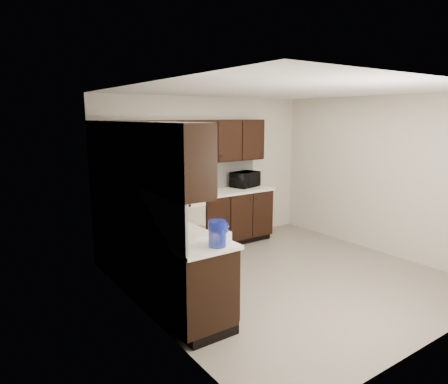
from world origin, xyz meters
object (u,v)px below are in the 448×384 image
(storage_bin, at_px, (133,205))
(sink, at_px, (176,236))
(microwave, at_px, (245,179))
(toaster_oven, at_px, (147,193))
(blue_pitcher, at_px, (217,234))

(storage_bin, bearing_deg, sink, -89.17)
(microwave, distance_m, toaster_oven, 1.91)
(storage_bin, bearing_deg, toaster_oven, 50.80)
(sink, relative_size, microwave, 1.67)
(sink, height_order, blue_pitcher, sink)
(sink, bearing_deg, toaster_oven, 75.90)
(toaster_oven, bearing_deg, storage_bin, -106.50)
(microwave, height_order, storage_bin, microwave)
(sink, height_order, microwave, microwave)
(sink, relative_size, storage_bin, 1.80)
(sink, xyz_separation_m, blue_pitcher, (0.08, -0.69, 0.19))
(sink, bearing_deg, blue_pitcher, -82.99)
(toaster_oven, relative_size, blue_pitcher, 1.28)
(microwave, relative_size, blue_pitcher, 1.91)
(microwave, xyz_separation_m, toaster_oven, (-1.91, -0.07, -0.03))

